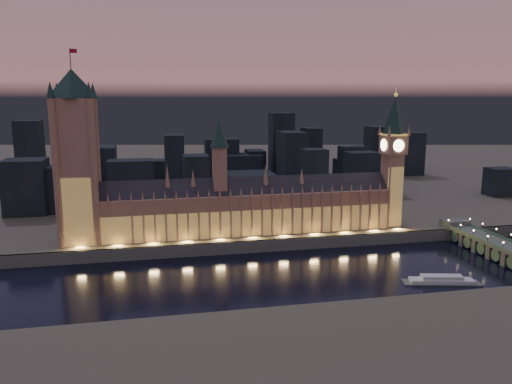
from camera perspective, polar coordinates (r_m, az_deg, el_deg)
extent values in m
plane|color=black|center=(295.00, 1.26, -9.27)|extent=(2000.00, 2000.00, 0.00)
cube|color=#4D4B37|center=(798.36, -7.23, 3.66)|extent=(2000.00, 960.00, 8.00)
cube|color=#4E5945|center=(331.74, -0.35, -6.26)|extent=(2000.00, 2.50, 8.00)
cube|color=#916E50|center=(347.21, -0.84, -2.41)|extent=(200.17, 21.73, 28.00)
cube|color=#B68E48|center=(338.62, -0.50, -3.62)|extent=(200.00, 0.50, 18.00)
cube|color=black|center=(343.75, -0.85, 0.35)|extent=(200.13, 18.00, 16.26)
cube|color=#916E50|center=(338.45, -4.18, 2.39)|extent=(9.00, 9.00, 32.00)
cone|color=#16322E|center=(335.75, -4.24, 6.62)|extent=(13.00, 13.00, 18.00)
cube|color=#916E50|center=(332.78, -17.66, -3.50)|extent=(1.20, 1.20, 28.00)
cone|color=#916E50|center=(329.76, -17.82, -0.61)|extent=(2.00, 2.00, 6.00)
cube|color=#916E50|center=(332.09, -16.43, -3.46)|extent=(1.20, 1.20, 28.00)
cone|color=#916E50|center=(329.06, -16.58, -0.57)|extent=(2.00, 2.00, 6.00)
cube|color=#916E50|center=(331.56, -15.20, -3.42)|extent=(1.20, 1.20, 28.00)
cone|color=#916E50|center=(328.52, -15.34, -0.52)|extent=(2.00, 2.00, 6.00)
cube|color=#916E50|center=(331.18, -13.97, -3.38)|extent=(1.20, 1.20, 28.00)
cone|color=#916E50|center=(328.14, -14.10, -0.47)|extent=(2.00, 2.00, 6.00)
cube|color=#916E50|center=(330.95, -12.73, -3.33)|extent=(1.20, 1.20, 28.00)
cone|color=#916E50|center=(327.91, -12.85, -0.42)|extent=(2.00, 2.00, 6.00)
cube|color=#916E50|center=(330.87, -11.49, -3.29)|extent=(1.20, 1.20, 28.00)
cone|color=#916E50|center=(327.83, -11.60, -0.38)|extent=(2.00, 2.00, 6.00)
cube|color=#916E50|center=(330.95, -10.26, -3.24)|extent=(1.20, 1.20, 28.00)
cone|color=#916E50|center=(327.91, -10.36, -0.33)|extent=(2.00, 2.00, 6.00)
cube|color=#916E50|center=(331.19, -9.02, -3.19)|extent=(1.20, 1.20, 28.00)
cone|color=#916E50|center=(328.15, -9.11, -0.28)|extent=(2.00, 2.00, 6.00)
cube|color=#916E50|center=(331.58, -7.79, -3.14)|extent=(1.20, 1.20, 28.00)
cone|color=#916E50|center=(328.54, -7.87, -0.23)|extent=(2.00, 2.00, 6.00)
cube|color=#916E50|center=(332.12, -6.56, -3.09)|extent=(1.20, 1.20, 28.00)
cone|color=#916E50|center=(329.09, -6.63, -0.19)|extent=(2.00, 2.00, 6.00)
cube|color=#916E50|center=(332.81, -5.33, -3.03)|extent=(1.20, 1.20, 28.00)
cone|color=#916E50|center=(329.78, -5.39, -0.14)|extent=(2.00, 2.00, 6.00)
cube|color=#916E50|center=(333.66, -4.11, -2.98)|extent=(1.20, 1.20, 28.00)
cone|color=#916E50|center=(330.64, -4.16, -0.09)|extent=(2.00, 2.00, 6.00)
cube|color=#916E50|center=(334.65, -2.90, -2.92)|extent=(1.20, 1.20, 28.00)
cone|color=#916E50|center=(331.64, -2.94, -0.04)|extent=(2.00, 2.00, 6.00)
cube|color=#916E50|center=(335.80, -1.69, -2.87)|extent=(1.20, 1.20, 28.00)
cone|color=#916E50|center=(332.80, -1.73, 0.00)|extent=(2.00, 2.00, 6.00)
cube|color=#916E50|center=(337.09, -0.49, -2.81)|extent=(1.20, 1.20, 28.00)
cone|color=#916E50|center=(334.10, -0.52, 0.05)|extent=(2.00, 2.00, 6.00)
cube|color=#916E50|center=(338.52, 0.69, -2.75)|extent=(1.20, 1.20, 28.00)
cone|color=#916E50|center=(335.55, 0.68, 0.10)|extent=(2.00, 2.00, 6.00)
cube|color=#916E50|center=(340.11, 1.87, -2.69)|extent=(1.20, 1.20, 28.00)
cone|color=#916E50|center=(337.15, 1.86, 0.14)|extent=(2.00, 2.00, 6.00)
cube|color=#916E50|center=(341.83, 3.03, -2.63)|extent=(1.20, 1.20, 28.00)
cone|color=#916E50|center=(338.88, 3.04, 0.19)|extent=(2.00, 2.00, 6.00)
cube|color=#916E50|center=(343.69, 4.19, -2.57)|extent=(1.20, 1.20, 28.00)
cone|color=#916E50|center=(340.76, 4.20, 0.23)|extent=(2.00, 2.00, 6.00)
cube|color=#916E50|center=(345.69, 5.32, -2.51)|extent=(1.20, 1.20, 28.00)
cone|color=#916E50|center=(342.78, 5.34, 0.28)|extent=(2.00, 2.00, 6.00)
cube|color=#916E50|center=(347.83, 6.45, -2.45)|extent=(1.20, 1.20, 28.00)
cone|color=#916E50|center=(344.94, 6.48, 0.32)|extent=(2.00, 2.00, 6.00)
cube|color=#916E50|center=(350.10, 7.56, -2.39)|extent=(1.20, 1.20, 28.00)
cone|color=#916E50|center=(347.22, 7.60, 0.36)|extent=(2.00, 2.00, 6.00)
cube|color=#916E50|center=(352.50, 8.66, -2.33)|extent=(1.20, 1.20, 28.00)
cone|color=#916E50|center=(349.64, 8.70, 0.41)|extent=(2.00, 2.00, 6.00)
cube|color=#916E50|center=(355.03, 9.74, -2.27)|extent=(1.20, 1.20, 28.00)
cone|color=#916E50|center=(352.19, 9.79, 0.45)|extent=(2.00, 2.00, 6.00)
cube|color=#916E50|center=(357.68, 10.80, -2.21)|extent=(1.20, 1.20, 28.00)
cone|color=#916E50|center=(354.86, 10.86, 0.49)|extent=(2.00, 2.00, 6.00)
cube|color=#916E50|center=(360.45, 11.85, -2.15)|extent=(1.20, 1.20, 28.00)
cone|color=#916E50|center=(357.66, 11.92, 0.53)|extent=(2.00, 2.00, 6.00)
cube|color=#916E50|center=(363.34, 12.89, -2.09)|extent=(1.20, 1.20, 28.00)
cone|color=#916E50|center=(360.57, 12.96, 0.57)|extent=(2.00, 2.00, 6.00)
cube|color=#916E50|center=(366.35, 13.90, -2.03)|extent=(1.20, 1.20, 28.00)
cone|color=#916E50|center=(363.61, 13.98, 0.60)|extent=(2.00, 2.00, 6.00)
cube|color=#916E50|center=(369.47, 14.90, -1.97)|extent=(1.20, 1.20, 28.00)
cone|color=#916E50|center=(366.75, 14.99, 0.64)|extent=(2.00, 2.00, 6.00)
cone|color=#916E50|center=(336.10, -10.10, 1.68)|extent=(4.40, 4.40, 18.00)
cone|color=#916E50|center=(337.32, -7.20, 1.45)|extent=(4.40, 4.40, 14.00)
cone|color=#916E50|center=(344.70, 1.11, 1.90)|extent=(4.40, 4.40, 16.00)
cone|color=#916E50|center=(351.69, 5.24, 1.70)|extent=(4.40, 4.40, 12.00)
cube|color=#916E50|center=(338.45, -19.70, 2.18)|extent=(22.86, 22.86, 92.56)
cube|color=#B68E48|center=(331.80, -19.69, -2.25)|extent=(22.00, 0.50, 44.00)
cone|color=#16322E|center=(335.35, -20.30, 11.56)|extent=(31.68, 31.68, 18.00)
cylinder|color=black|center=(336.08, -20.47, 14.11)|extent=(0.50, 0.50, 12.00)
cube|color=#B60C2A|center=(336.13, -20.14, 14.90)|extent=(4.00, 0.15, 2.50)
cylinder|color=#916E50|center=(329.43, -21.84, 1.82)|extent=(4.40, 4.40, 92.56)
cone|color=#16322E|center=(326.16, -22.48, 10.75)|extent=(5.20, 5.20, 10.00)
cylinder|color=#916E50|center=(350.90, -21.24, 2.36)|extent=(4.40, 4.40, 92.56)
cone|color=#16322E|center=(347.83, -21.82, 10.75)|extent=(5.20, 5.20, 10.00)
cylinder|color=#916E50|center=(326.28, -18.04, 1.98)|extent=(4.40, 4.40, 92.56)
cone|color=#16322E|center=(322.98, -18.57, 11.01)|extent=(5.20, 5.20, 10.00)
cylinder|color=#916E50|center=(347.95, -17.66, 2.52)|extent=(4.40, 4.40, 92.56)
cone|color=#16322E|center=(344.85, -18.15, 10.98)|extent=(5.20, 5.20, 10.00)
cube|color=#916E50|center=(379.33, 15.19, 0.25)|extent=(13.16, 13.16, 52.80)
cube|color=#B68E48|center=(374.72, 15.58, -0.58)|extent=(12.00, 0.50, 44.00)
cube|color=#916E50|center=(374.95, 15.43, 5.24)|extent=(15.00, 15.00, 13.44)
cube|color=#F2C64C|center=(374.37, 15.49, 6.35)|extent=(15.75, 15.75, 1.20)
cone|color=#16322E|center=(373.68, 15.59, 8.43)|extent=(18.00, 18.00, 26.00)
sphere|color=#F2C64C|center=(373.48, 15.71, 10.65)|extent=(2.80, 2.80, 2.80)
cylinder|color=#F2C64C|center=(373.50, 15.73, 11.03)|extent=(0.40, 0.40, 5.00)
cylinder|color=#FFF2BF|center=(368.11, 15.98, 5.11)|extent=(8.40, 0.50, 8.40)
cylinder|color=#FFF2BF|center=(381.83, 14.90, 5.35)|extent=(8.40, 0.50, 8.40)
cylinder|color=#FFF2BF|center=(371.48, 14.37, 5.24)|extent=(0.50, 8.40, 8.40)
cylinder|color=#FFF2BF|center=(378.55, 16.48, 5.23)|extent=(0.50, 8.40, 8.40)
cone|color=#916E50|center=(364.08, 15.00, 6.80)|extent=(2.60, 2.60, 8.00)
cone|color=#916E50|center=(377.51, 13.97, 6.97)|extent=(2.60, 2.60, 8.00)
cone|color=#916E50|center=(371.07, 17.08, 6.76)|extent=(2.60, 2.60, 8.00)
cone|color=#916E50|center=(384.25, 16.01, 6.94)|extent=(2.60, 2.60, 8.00)
cube|color=#4E5945|center=(348.94, 26.73, -5.63)|extent=(17.81, 100.00, 1.60)
cube|color=#2F5D4C|center=(343.42, 25.64, -5.55)|extent=(0.80, 100.00, 1.60)
cube|color=#4E5945|center=(391.81, 21.75, -3.66)|extent=(17.81, 12.00, 9.50)
cylinder|color=black|center=(337.57, 26.39, -5.57)|extent=(0.30, 0.30, 4.40)
sphere|color=#FFD88C|center=(336.97, 26.43, -5.19)|extent=(1.00, 1.00, 1.00)
cube|color=#4E5945|center=(355.66, 25.95, -6.14)|extent=(16.03, 4.00, 9.50)
cylinder|color=black|center=(348.40, 24.95, -4.96)|extent=(0.30, 0.30, 4.40)
sphere|color=#FFD88C|center=(347.82, 24.98, -4.60)|extent=(1.00, 1.00, 1.00)
cylinder|color=black|center=(358.70, 27.14, -4.72)|extent=(0.30, 0.30, 4.40)
sphere|color=#FFD88C|center=(358.14, 27.17, -4.36)|extent=(1.00, 1.00, 1.00)
cube|color=#4E5945|center=(366.51, 24.59, -5.55)|extent=(16.03, 4.00, 9.50)
cylinder|color=black|center=(359.46, 23.60, -4.39)|extent=(0.30, 0.30, 4.40)
sphere|color=#FFD88C|center=(358.91, 23.63, -4.04)|extent=(1.00, 1.00, 1.00)
cylinder|color=black|center=(369.46, 25.76, -4.17)|extent=(0.30, 0.30, 4.40)
sphere|color=#FFD88C|center=(368.92, 25.79, -3.83)|extent=(1.00, 1.00, 1.00)
cube|color=#4E5945|center=(377.58, 23.32, -4.99)|extent=(16.03, 4.00, 9.50)
cylinder|color=black|center=(370.75, 22.33, -3.86)|extent=(0.30, 0.30, 4.40)
sphere|color=#FFD88C|center=(370.21, 22.36, -3.51)|extent=(1.00, 1.00, 1.00)
cylinder|color=black|center=(380.45, 24.46, -3.66)|extent=(0.30, 0.30, 4.40)
sphere|color=#FFD88C|center=(379.93, 24.49, -3.32)|extent=(1.00, 1.00, 1.00)
cube|color=#4E5945|center=(388.87, 22.11, -4.46)|extent=(16.03, 4.00, 9.50)
cylinder|color=black|center=(382.24, 21.14, -3.35)|extent=(0.30, 0.30, 4.40)
sphere|color=#FFD88C|center=(381.72, 21.16, -3.02)|extent=(1.00, 1.00, 1.00)
cylinder|color=black|center=(391.66, 23.23, -3.18)|extent=(0.30, 0.30, 4.40)
sphere|color=#FFD88C|center=(391.15, 23.26, -2.85)|extent=(1.00, 1.00, 1.00)
cylinder|color=#2F5D4C|center=(350.23, 26.67, -6.39)|extent=(15.68, 8.00, 8.00)
cylinder|color=#2F5D4C|center=(360.96, 25.27, -5.78)|extent=(15.68, 8.00, 8.00)
cylinder|color=#2F5D4C|center=(371.93, 23.95, -5.21)|extent=(15.68, 8.00, 8.00)
cylinder|color=#2F5D4C|center=(383.12, 22.71, -4.67)|extent=(15.68, 8.00, 8.00)
cube|color=#4E5945|center=(298.35, 20.42, -9.68)|extent=(43.24, 19.18, 0.60)
cube|color=silver|center=(298.05, 20.44, -9.52)|extent=(35.63, 15.41, 2.40)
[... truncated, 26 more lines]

